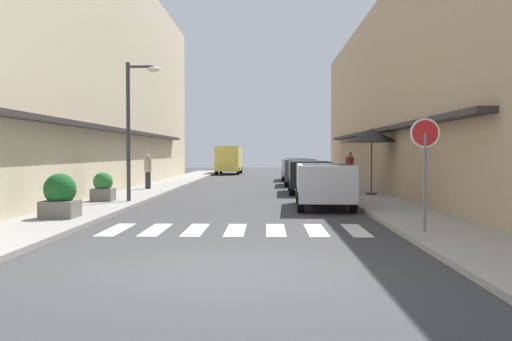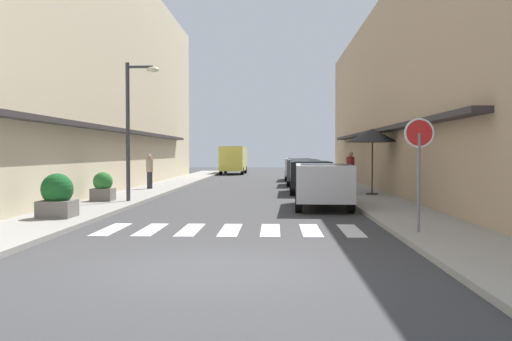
# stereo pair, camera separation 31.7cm
# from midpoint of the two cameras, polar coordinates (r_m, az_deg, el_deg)

# --- Properties ---
(ground_plane) EXTENTS (89.37, 89.37, 0.00)m
(ground_plane) POSITION_cam_midpoint_polar(r_m,az_deg,el_deg) (25.16, -0.95, -2.38)
(ground_plane) COLOR #38383A
(sidewalk_left) EXTENTS (2.20, 56.87, 0.12)m
(sidewalk_left) POSITION_cam_midpoint_polar(r_m,az_deg,el_deg) (25.78, -11.66, -2.18)
(sidewalk_left) COLOR gray
(sidewalk_left) RESTS_ON ground_plane
(sidewalk_right) EXTENTS (2.20, 56.87, 0.12)m
(sidewalk_right) POSITION_cam_midpoint_polar(r_m,az_deg,el_deg) (25.44, 9.90, -2.22)
(sidewalk_right) COLOR #9E998E
(sidewalk_right) RESTS_ON ground_plane
(building_row_left) EXTENTS (5.50, 38.56, 11.15)m
(building_row_left) POSITION_cam_midpoint_polar(r_m,az_deg,el_deg) (27.96, -18.56, 9.40)
(building_row_left) COLOR beige
(building_row_left) RESTS_ON ground_plane
(building_row_right) EXTENTS (5.50, 38.56, 8.95)m
(building_row_right) POSITION_cam_midpoint_polar(r_m,az_deg,el_deg) (27.29, 17.16, 7.27)
(building_row_right) COLOR tan
(building_row_right) RESTS_ON ground_plane
(crosswalk) EXTENTS (6.15, 2.20, 0.01)m
(crosswalk) POSITION_cam_midpoint_polar(r_m,az_deg,el_deg) (13.43, -2.76, -6.03)
(crosswalk) COLOR silver
(crosswalk) RESTS_ON ground_plane
(parked_car_near) EXTENTS (1.94, 4.43, 1.47)m
(parked_car_near) POSITION_cam_midpoint_polar(r_m,az_deg,el_deg) (18.76, 6.42, -1.00)
(parked_car_near) COLOR silver
(parked_car_near) RESTS_ON ground_plane
(parked_car_mid) EXTENTS (1.89, 4.37, 1.47)m
(parked_car_mid) POSITION_cam_midpoint_polar(r_m,az_deg,el_deg) (25.60, 4.99, -0.24)
(parked_car_mid) COLOR black
(parked_car_mid) RESTS_ON ground_plane
(parked_car_far) EXTENTS (1.93, 4.08, 1.47)m
(parked_car_far) POSITION_cam_midpoint_polar(r_m,az_deg,el_deg) (31.60, 4.25, 0.15)
(parked_car_far) COLOR #4C5156
(parked_car_far) RESTS_ON ground_plane
(parked_car_distant) EXTENTS (1.92, 4.35, 1.47)m
(parked_car_distant) POSITION_cam_midpoint_polar(r_m,az_deg,el_deg) (37.55, 3.75, 0.41)
(parked_car_distant) COLOR silver
(parked_car_distant) RESTS_ON ground_plane
(delivery_van) EXTENTS (2.09, 5.44, 2.37)m
(delivery_van) POSITION_cam_midpoint_polar(r_m,az_deg,el_deg) (48.36, -2.92, 1.30)
(delivery_van) COLOR #D8CC4C
(delivery_van) RESTS_ON ground_plane
(round_street_sign) EXTENTS (0.65, 0.07, 2.47)m
(round_street_sign) POSITION_cam_midpoint_polar(r_m,az_deg,el_deg) (12.70, 16.03, 2.50)
(round_street_sign) COLOR slate
(round_street_sign) RESTS_ON sidewalk_right
(street_lamp) EXTENTS (1.19, 0.28, 4.91)m
(street_lamp) POSITION_cam_midpoint_polar(r_m,az_deg,el_deg) (20.52, -12.69, 5.44)
(street_lamp) COLOR #38383D
(street_lamp) RESTS_ON sidewalk_left
(cafe_umbrella) EXTENTS (2.13, 2.13, 2.70)m
(cafe_umbrella) POSITION_cam_midpoint_polar(r_m,az_deg,el_deg) (23.64, 11.23, 3.46)
(cafe_umbrella) COLOR #262626
(cafe_umbrella) RESTS_ON sidewalk_right
(planter_corner) EXTENTS (0.88, 0.88, 1.17)m
(planter_corner) POSITION_cam_midpoint_polar(r_m,az_deg,el_deg) (15.86, -19.74, -2.49)
(planter_corner) COLOR slate
(planter_corner) RESTS_ON sidewalk_left
(planter_midblock) EXTENTS (0.74, 0.74, 1.03)m
(planter_midblock) POSITION_cam_midpoint_polar(r_m,az_deg,el_deg) (20.87, -15.63, -1.63)
(planter_midblock) COLOR slate
(planter_midblock) RESTS_ON sidewalk_left
(pedestrian_walking_near) EXTENTS (0.34, 0.34, 1.64)m
(pedestrian_walking_near) POSITION_cam_midpoint_polar(r_m,az_deg,el_deg) (27.35, -11.21, -0.02)
(pedestrian_walking_near) COLOR #282B33
(pedestrian_walking_near) RESTS_ON sidewalk_left
(pedestrian_walking_far) EXTENTS (0.34, 0.34, 1.78)m
(pedestrian_walking_far) POSITION_cam_midpoint_polar(r_m,az_deg,el_deg) (24.30, 9.06, -0.04)
(pedestrian_walking_far) COLOR #282B33
(pedestrian_walking_far) RESTS_ON sidewalk_right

